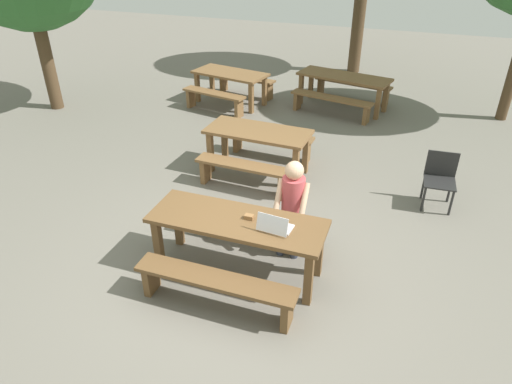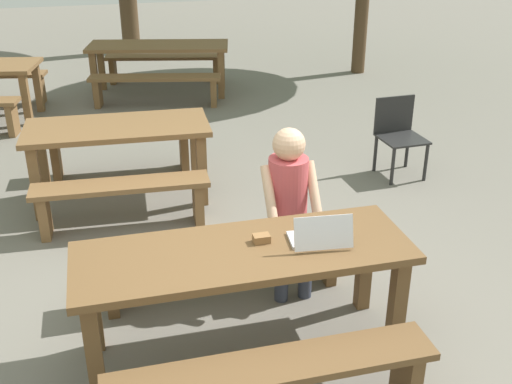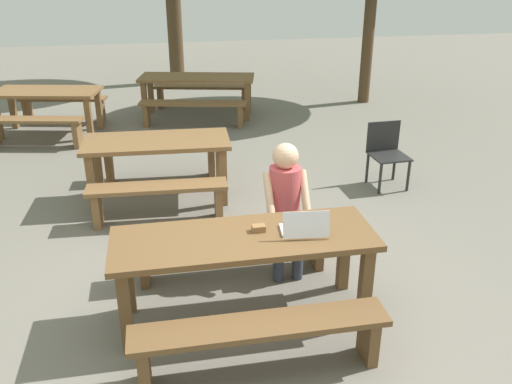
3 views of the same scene
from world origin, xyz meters
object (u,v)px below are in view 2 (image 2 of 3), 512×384
at_px(plastic_chair, 399,134).
at_px(picnic_table_distant, 118,138).
at_px(person_seated, 289,200).
at_px(picnic_table_front, 244,266).
at_px(small_pouch, 261,238).
at_px(laptop, 320,236).
at_px(picnic_table_mid, 159,52).

xyz_separation_m(plastic_chair, picnic_table_distant, (-2.85, 0.08, 0.19)).
bearing_deg(person_seated, plastic_chair, 45.56).
bearing_deg(person_seated, picnic_table_front, -127.63).
relative_size(small_pouch, picnic_table_distant, 0.06).
relative_size(picnic_table_front, plastic_chair, 2.55).
bearing_deg(picnic_table_front, laptop, -5.97).
bearing_deg(person_seated, picnic_table_distant, 120.40).
height_order(laptop, picnic_table_mid, laptop).
bearing_deg(person_seated, small_pouch, -122.09).
distance_m(laptop, plastic_chair, 3.05).
height_order(person_seated, plastic_chair, person_seated).
bearing_deg(picnic_table_distant, person_seated, -56.83).
distance_m(picnic_table_mid, picnic_table_distant, 3.60).
bearing_deg(plastic_chair, laptop, -128.51).
relative_size(small_pouch, picnic_table_mid, 0.05).
height_order(laptop, picnic_table_distant, laptop).
bearing_deg(laptop, small_pouch, -11.82).
height_order(laptop, small_pouch, laptop).
distance_m(plastic_chair, picnic_table_mid, 4.16).
relative_size(laptop, picnic_table_mid, 0.18).
xyz_separation_m(small_pouch, picnic_table_distant, (-0.74, 2.43, -0.15)).
height_order(small_pouch, person_seated, person_seated).
relative_size(plastic_chair, picnic_table_distant, 0.47).
bearing_deg(small_pouch, picnic_table_mid, 89.68).
relative_size(picnic_table_front, picnic_table_distant, 1.19).
xyz_separation_m(laptop, picnic_table_mid, (-0.31, 6.06, -0.18)).
bearing_deg(picnic_table_front, small_pouch, 24.66).
bearing_deg(picnic_table_front, picnic_table_mid, 88.48).
distance_m(picnic_table_front, plastic_chair, 3.29).
bearing_deg(small_pouch, picnic_table_distant, 106.96).
bearing_deg(laptop, person_seated, -85.62).
bearing_deg(picnic_table_distant, laptop, -64.15).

